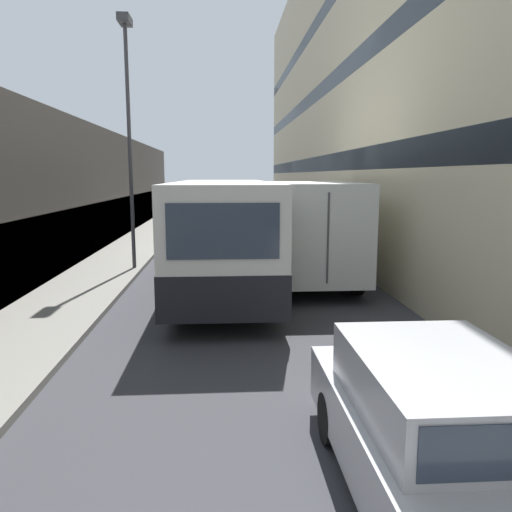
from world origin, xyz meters
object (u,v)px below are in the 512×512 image
bus (223,231)px  street_lamp (128,101)px  car_hatchback (443,435)px  box_truck (303,226)px

bus → street_lamp: 5.44m
car_hatchback → box_truck: 11.04m
box_truck → street_lamp: street_lamp is taller
bus → street_lamp: street_lamp is taller
car_hatchback → street_lamp: bearing=112.2°
car_hatchback → bus: bearing=101.8°
bus → box_truck: 2.73m
car_hatchback → box_truck: box_truck is taller
bus → box_truck: bearing=26.0°
car_hatchback → street_lamp: street_lamp is taller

